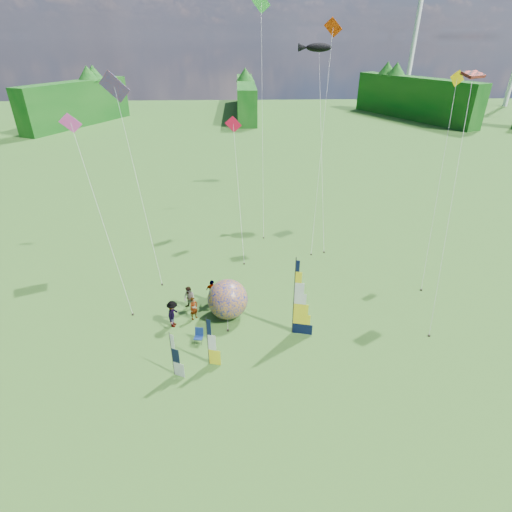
{
  "coord_description": "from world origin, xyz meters",
  "views": [
    {
      "loc": [
        -1.84,
        -15.84,
        16.44
      ],
      "look_at": [
        -1.0,
        4.0,
        5.5
      ],
      "focal_mm": 28.0,
      "sensor_mm": 36.0,
      "label": 1
    }
  ],
  "objects_px": {
    "side_banner_far": "(172,355)",
    "bol_inflatable": "(228,299)",
    "kite_whale": "(322,137)",
    "spectator_d": "(212,292)",
    "camp_chair": "(198,336)",
    "side_banner_left": "(208,342)",
    "spectator_a": "(194,308)",
    "feather_banner_main": "(294,298)",
    "spectator_b": "(189,298)",
    "spectator_c": "(173,314)"
  },
  "relations": [
    {
      "from": "side_banner_far",
      "to": "bol_inflatable",
      "type": "bearing_deg",
      "value": 85.86
    },
    {
      "from": "bol_inflatable",
      "to": "kite_whale",
      "type": "xyz_separation_m",
      "value": [
        8.43,
        14.72,
        7.19
      ]
    },
    {
      "from": "spectator_d",
      "to": "kite_whale",
      "type": "bearing_deg",
      "value": -89.08
    },
    {
      "from": "side_banner_far",
      "to": "bol_inflatable",
      "type": "xyz_separation_m",
      "value": [
        2.88,
        5.2,
        -0.1
      ]
    },
    {
      "from": "camp_chair",
      "to": "side_banner_left",
      "type": "bearing_deg",
      "value": -58.01
    },
    {
      "from": "spectator_a",
      "to": "spectator_d",
      "type": "height_order",
      "value": "spectator_d"
    },
    {
      "from": "bol_inflatable",
      "to": "kite_whale",
      "type": "relative_size",
      "value": 0.16
    },
    {
      "from": "bol_inflatable",
      "to": "spectator_a",
      "type": "relative_size",
      "value": 1.61
    },
    {
      "from": "feather_banner_main",
      "to": "spectator_b",
      "type": "height_order",
      "value": "feather_banner_main"
    },
    {
      "from": "spectator_b",
      "to": "spectator_c",
      "type": "bearing_deg",
      "value": -77.87
    },
    {
      "from": "spectator_a",
      "to": "kite_whale",
      "type": "distance_m",
      "value": 19.89
    },
    {
      "from": "spectator_c",
      "to": "kite_whale",
      "type": "xyz_separation_m",
      "value": [
        11.91,
        15.63,
        7.58
      ]
    },
    {
      "from": "spectator_b",
      "to": "spectator_d",
      "type": "xyz_separation_m",
      "value": [
        1.54,
        0.62,
        0.05
      ]
    },
    {
      "from": "side_banner_left",
      "to": "side_banner_far",
      "type": "bearing_deg",
      "value": -143.56
    },
    {
      "from": "spectator_a",
      "to": "camp_chair",
      "type": "relative_size",
      "value": 1.72
    },
    {
      "from": "side_banner_left",
      "to": "camp_chair",
      "type": "xyz_separation_m",
      "value": [
        -0.74,
        1.82,
        -1.11
      ]
    },
    {
      "from": "camp_chair",
      "to": "kite_whale",
      "type": "bearing_deg",
      "value": 69.43
    },
    {
      "from": "bol_inflatable",
      "to": "spectator_b",
      "type": "xyz_separation_m",
      "value": [
        -2.64,
        0.91,
        -0.47
      ]
    },
    {
      "from": "side_banner_left",
      "to": "side_banner_far",
      "type": "relative_size",
      "value": 1.11
    },
    {
      "from": "side_banner_far",
      "to": "bol_inflatable",
      "type": "height_order",
      "value": "side_banner_far"
    },
    {
      "from": "side_banner_far",
      "to": "kite_whale",
      "type": "bearing_deg",
      "value": 85.25
    },
    {
      "from": "side_banner_left",
      "to": "kite_whale",
      "type": "xyz_separation_m",
      "value": [
        9.44,
        19.17,
        6.93
      ]
    },
    {
      "from": "spectator_c",
      "to": "side_banner_far",
      "type": "bearing_deg",
      "value": -162.09
    },
    {
      "from": "feather_banner_main",
      "to": "spectator_b",
      "type": "distance_m",
      "value": 7.49
    },
    {
      "from": "spectator_d",
      "to": "spectator_c",
      "type": "bearing_deg",
      "value": 82.47
    },
    {
      "from": "spectator_b",
      "to": "kite_whale",
      "type": "relative_size",
      "value": 0.1
    },
    {
      "from": "side_banner_left",
      "to": "spectator_a",
      "type": "xyz_separation_m",
      "value": [
        -1.23,
        4.24,
        -0.76
      ]
    },
    {
      "from": "side_banner_far",
      "to": "spectator_d",
      "type": "height_order",
      "value": "side_banner_far"
    },
    {
      "from": "side_banner_far",
      "to": "kite_whale",
      "type": "relative_size",
      "value": 0.17
    },
    {
      "from": "bol_inflatable",
      "to": "spectator_c",
      "type": "distance_m",
      "value": 3.62
    },
    {
      "from": "side_banner_far",
      "to": "spectator_c",
      "type": "bearing_deg",
      "value": 122.79
    },
    {
      "from": "side_banner_far",
      "to": "camp_chair",
      "type": "height_order",
      "value": "side_banner_far"
    },
    {
      "from": "spectator_a",
      "to": "side_banner_far",
      "type": "bearing_deg",
      "value": -140.23
    },
    {
      "from": "side_banner_left",
      "to": "spectator_a",
      "type": "distance_m",
      "value": 4.48
    },
    {
      "from": "side_banner_left",
      "to": "bol_inflatable",
      "type": "relative_size",
      "value": 1.19
    },
    {
      "from": "spectator_a",
      "to": "camp_chair",
      "type": "xyz_separation_m",
      "value": [
        0.48,
        -2.42,
        -0.35
      ]
    },
    {
      "from": "side_banner_far",
      "to": "spectator_d",
      "type": "bearing_deg",
      "value": 99.99
    },
    {
      "from": "side_banner_left",
      "to": "kite_whale",
      "type": "distance_m",
      "value": 22.46
    },
    {
      "from": "bol_inflatable",
      "to": "spectator_d",
      "type": "relative_size",
      "value": 1.45
    },
    {
      "from": "kite_whale",
      "to": "side_banner_far",
      "type": "bearing_deg",
      "value": -134.45
    },
    {
      "from": "spectator_b",
      "to": "spectator_d",
      "type": "height_order",
      "value": "spectator_d"
    },
    {
      "from": "spectator_c",
      "to": "spectator_d",
      "type": "bearing_deg",
      "value": -34.33
    },
    {
      "from": "spectator_d",
      "to": "camp_chair",
      "type": "distance_m",
      "value": 4.23
    },
    {
      "from": "feather_banner_main",
      "to": "side_banner_far",
      "type": "bearing_deg",
      "value": -141.36
    },
    {
      "from": "side_banner_far",
      "to": "spectator_d",
      "type": "xyz_separation_m",
      "value": [
        1.79,
        6.73,
        -0.51
      ]
    },
    {
      "from": "spectator_b",
      "to": "camp_chair",
      "type": "distance_m",
      "value": 3.67
    },
    {
      "from": "feather_banner_main",
      "to": "side_banner_far",
      "type": "height_order",
      "value": "feather_banner_main"
    },
    {
      "from": "feather_banner_main",
      "to": "kite_whale",
      "type": "height_order",
      "value": "kite_whale"
    },
    {
      "from": "bol_inflatable",
      "to": "spectator_c",
      "type": "bearing_deg",
      "value": -165.27
    },
    {
      "from": "side_banner_left",
      "to": "spectator_d",
      "type": "xyz_separation_m",
      "value": [
        -0.09,
        5.98,
        -0.67
      ]
    }
  ]
}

